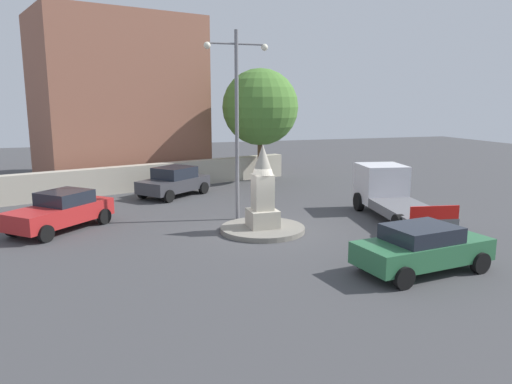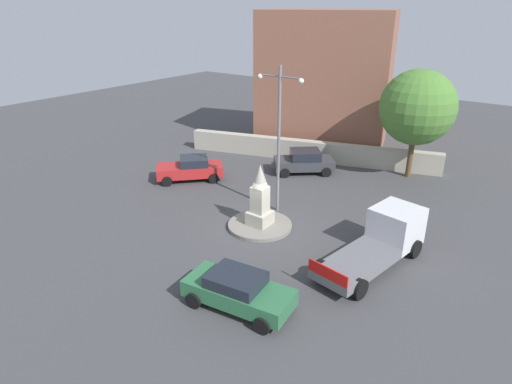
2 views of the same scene
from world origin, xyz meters
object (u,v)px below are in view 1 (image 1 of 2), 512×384
(car_red_passing, at_px, (61,211))
(corner_building, at_px, (119,99))
(streetlamp, at_px, (237,109))
(car_dark_grey_far_side, at_px, (174,181))
(truck_white_approaching, at_px, (390,193))
(monument, at_px, (263,191))
(tree_near_wall, at_px, (260,107))
(car_green_parked_left, at_px, (422,247))

(car_red_passing, distance_m, corner_building, 13.51)
(streetlamp, relative_size, corner_building, 0.77)
(car_dark_grey_far_side, relative_size, truck_white_approaching, 0.66)
(monument, relative_size, streetlamp, 0.41)
(car_dark_grey_far_side, bearing_deg, car_red_passing, 46.39)
(car_dark_grey_far_side, bearing_deg, monument, 105.25)
(car_red_passing, xyz_separation_m, truck_white_approaching, (-13.65, 1.93, 0.26))
(monument, bearing_deg, streetlamp, -79.74)
(streetlamp, xyz_separation_m, car_dark_grey_far_side, (1.84, -6.00, -3.87))
(car_red_passing, relative_size, tree_near_wall, 0.61)
(monument, relative_size, car_green_parked_left, 0.74)
(car_green_parked_left, bearing_deg, streetlamp, -66.13)
(streetlamp, xyz_separation_m, corner_building, (4.21, -12.97, 0.42))
(corner_building, xyz_separation_m, tree_near_wall, (-8.33, 3.54, -0.48))
(car_green_parked_left, bearing_deg, corner_building, -69.73)
(truck_white_approaching, xyz_separation_m, corner_building, (10.78, -14.40, 4.06))
(car_green_parked_left, xyz_separation_m, car_dark_grey_far_side, (5.35, -13.93, 0.05))
(streetlamp, relative_size, truck_white_approaching, 1.24)
(car_green_parked_left, relative_size, tree_near_wall, 0.62)
(monument, distance_m, car_green_parked_left, 6.56)
(monument, distance_m, streetlamp, 3.79)
(car_red_passing, bearing_deg, truck_white_approaching, 171.96)
(truck_white_approaching, bearing_deg, monument, 7.16)
(car_dark_grey_far_side, distance_m, corner_building, 8.52)
(car_green_parked_left, relative_size, car_dark_grey_far_side, 1.04)
(car_red_passing, distance_m, tree_near_wall, 14.84)
(streetlamp, xyz_separation_m, tree_near_wall, (-4.12, -9.43, -0.06))
(monument, xyz_separation_m, car_green_parked_left, (-3.11, 5.71, -0.87))
(car_green_parked_left, xyz_separation_m, car_red_passing, (10.59, -8.42, 0.02))
(car_green_parked_left, relative_size, truck_white_approaching, 0.69)
(streetlamp, height_order, truck_white_approaching, streetlamp)
(corner_building, bearing_deg, car_red_passing, 77.02)
(monument, height_order, car_green_parked_left, monument)
(car_dark_grey_far_side, height_order, tree_near_wall, tree_near_wall)
(streetlamp, height_order, tree_near_wall, streetlamp)
(monument, height_order, corner_building, corner_building)
(monument, xyz_separation_m, truck_white_approaching, (-6.17, -0.77, -0.59))
(streetlamp, distance_m, truck_white_approaching, 7.65)
(car_green_parked_left, distance_m, tree_near_wall, 17.79)
(car_green_parked_left, xyz_separation_m, truck_white_approaching, (-3.06, -6.49, 0.28))
(monument, distance_m, car_dark_grey_far_side, 8.55)
(streetlamp, height_order, car_dark_grey_far_side, streetlamp)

